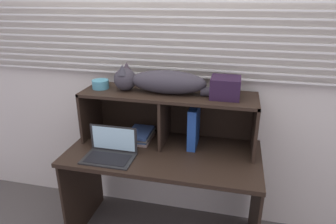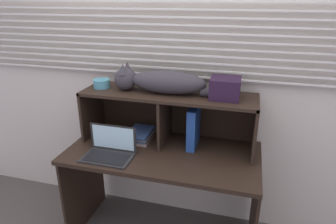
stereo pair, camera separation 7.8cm
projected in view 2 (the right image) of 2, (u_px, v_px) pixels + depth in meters
back_panel_with_blinds at (176, 71)px, 2.26m from camera, size 4.40×0.08×2.50m
desk at (163, 170)px, 2.17m from camera, size 1.35×0.67×0.76m
hutch_shelf_unit at (169, 107)px, 2.17m from camera, size 1.25×0.35×0.39m
cat at (161, 81)px, 2.08m from camera, size 0.88×0.19×0.20m
laptop at (110, 150)px, 2.04m from camera, size 0.34×0.22×0.20m
binder_upright at (194, 127)px, 2.14m from camera, size 0.06×0.23×0.30m
book_stack at (141, 135)px, 2.28m from camera, size 0.17×0.26×0.07m
small_basket at (102, 84)px, 2.21m from camera, size 0.12×0.12×0.06m
storage_box at (225, 88)px, 1.98m from camera, size 0.20×0.19×0.14m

